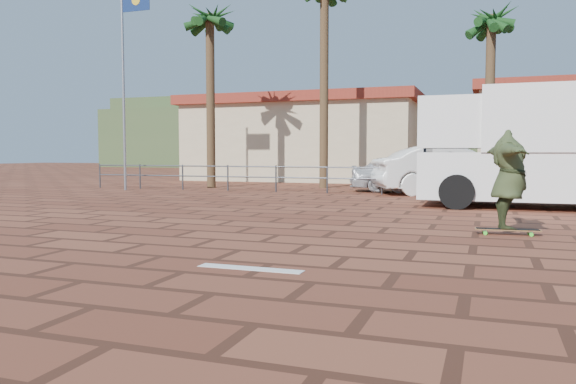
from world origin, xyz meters
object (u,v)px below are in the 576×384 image
(car_silver, at_px, (405,173))
(car_white, at_px, (449,170))
(campervan, at_px, (542,145))
(skateboarder, at_px, (509,179))
(longboard, at_px, (507,230))

(car_silver, relative_size, car_white, 0.79)
(car_white, bearing_deg, campervan, -172.46)
(skateboarder, bearing_deg, car_silver, 4.24)
(campervan, bearing_deg, car_silver, 130.39)
(skateboarder, distance_m, car_white, 10.08)
(longboard, bearing_deg, skateboarder, 0.00)
(campervan, distance_m, car_silver, 6.71)
(skateboarder, height_order, car_white, skateboarder)
(skateboarder, bearing_deg, campervan, -22.87)
(car_silver, height_order, car_white, car_white)
(longboard, distance_m, skateboarder, 0.91)
(car_silver, xyz_separation_m, car_white, (1.65, -0.79, 0.16))
(skateboarder, height_order, car_silver, skateboarder)
(longboard, height_order, car_white, car_white)
(longboard, xyz_separation_m, campervan, (0.99, 5.68, 1.59))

